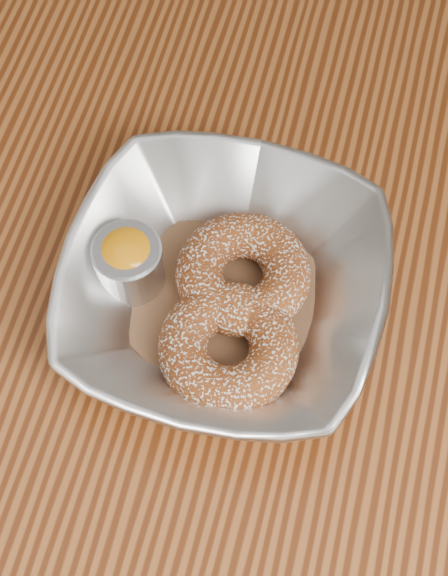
% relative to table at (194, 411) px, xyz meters
% --- Properties ---
extents(ground_plane, '(4.00, 4.00, 0.00)m').
position_rel_table_xyz_m(ground_plane, '(0.00, 0.00, -0.65)').
color(ground_plane, '#565659').
rests_on(ground_plane, ground).
extents(table, '(1.20, 0.80, 0.75)m').
position_rel_table_xyz_m(table, '(0.00, 0.00, 0.00)').
color(table, brown).
rests_on(table, ground_plane).
extents(serving_bowl, '(0.23, 0.23, 0.06)m').
position_rel_table_xyz_m(serving_bowl, '(0.01, 0.05, 0.13)').
color(serving_bowl, silver).
rests_on(serving_bowl, table).
extents(parchment, '(0.20, 0.20, 0.00)m').
position_rel_table_xyz_m(parchment, '(0.01, 0.05, 0.11)').
color(parchment, brown).
rests_on(parchment, table).
extents(donut_back, '(0.10, 0.10, 0.03)m').
position_rel_table_xyz_m(donut_back, '(0.02, 0.07, 0.13)').
color(donut_back, brown).
rests_on(donut_back, parchment).
extents(donut_front, '(0.13, 0.13, 0.03)m').
position_rel_table_xyz_m(donut_front, '(0.03, 0.01, 0.13)').
color(donut_front, brown).
rests_on(donut_front, parchment).
extents(ramekin, '(0.05, 0.05, 0.05)m').
position_rel_table_xyz_m(ramekin, '(-0.06, 0.05, 0.13)').
color(ramekin, silver).
rests_on(ramekin, table).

